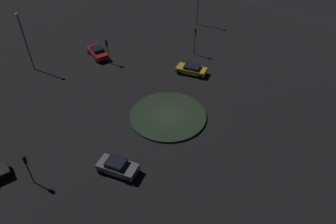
# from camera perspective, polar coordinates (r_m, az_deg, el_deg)

# --- Properties ---
(ground_plane) EXTENTS (117.18, 117.18, 0.00)m
(ground_plane) POSITION_cam_1_polar(r_m,az_deg,el_deg) (37.27, -0.00, -0.81)
(ground_plane) COLOR black
(roundabout_island) EXTENTS (9.29, 9.29, 0.26)m
(roundabout_island) POSITION_cam_1_polar(r_m,az_deg,el_deg) (37.18, -0.00, -0.66)
(roundabout_island) COLOR #263823
(roundabout_island) RESTS_ON ground_plane
(car_grey) EXTENTS (4.25, 3.78, 1.59)m
(car_grey) POSITION_cam_1_polar(r_m,az_deg,el_deg) (31.02, -9.37, -9.93)
(car_grey) COLOR slate
(car_grey) RESTS_ON ground_plane
(car_yellow) EXTENTS (4.55, 4.02, 1.36)m
(car_yellow) POSITION_cam_1_polar(r_m,az_deg,el_deg) (44.76, 4.39, 7.91)
(car_yellow) COLOR gold
(car_yellow) RESTS_ON ground_plane
(car_red) EXTENTS (4.51, 2.16, 1.56)m
(car_red) POSITION_cam_1_polar(r_m,az_deg,el_deg) (50.15, -12.92, 10.79)
(car_red) COLOR red
(car_red) RESTS_ON ground_plane
(traffic_light_east) EXTENTS (0.36, 0.31, 3.81)m
(traffic_light_east) POSITION_cam_1_polar(r_m,az_deg,el_deg) (47.05, -11.24, 11.71)
(traffic_light_east) COLOR #2D2D2D
(traffic_light_east) RESTS_ON ground_plane
(traffic_light_north) EXTENTS (0.32, 0.37, 3.71)m
(traffic_light_north) POSITION_cam_1_polar(r_m,az_deg,el_deg) (31.18, -24.76, -8.77)
(traffic_light_north) COLOR #2D2D2D
(traffic_light_north) RESTS_ON ground_plane
(traffic_light_southeast) EXTENTS (0.38, 0.39, 4.33)m
(traffic_light_southeast) POSITION_cam_1_polar(r_m,az_deg,el_deg) (48.61, 5.03, 13.73)
(traffic_light_southeast) COLOR #2D2D2D
(traffic_light_southeast) RESTS_ON ground_plane
(streetlamp_northeast) EXTENTS (0.49, 0.49, 8.57)m
(streetlamp_northeast) POSITION_cam_1_polar(r_m,az_deg,el_deg) (47.79, -25.20, 12.71)
(streetlamp_northeast) COLOR #4C4C51
(streetlamp_northeast) RESTS_ON ground_plane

